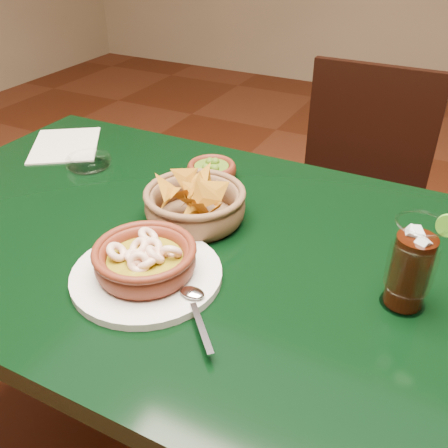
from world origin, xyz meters
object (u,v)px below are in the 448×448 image
at_px(shrimp_plate, 146,263).
at_px(chip_basket, 195,204).
at_px(dining_table, 169,267).
at_px(cola_drink, 411,266).
at_px(dining_chair, 351,204).

height_order(shrimp_plate, chip_basket, chip_basket).
height_order(dining_table, shrimp_plate, shrimp_plate).
bearing_deg(cola_drink, dining_table, 178.00).
distance_m(dining_table, chip_basket, 0.15).
relative_size(shrimp_plate, chip_basket, 1.37).
height_order(dining_table, dining_chair, dining_chair).
relative_size(dining_table, chip_basket, 5.14).
distance_m(dining_chair, cola_drink, 0.83).
distance_m(dining_table, dining_chair, 0.76).
xyz_separation_m(shrimp_plate, chip_basket, (-0.02, 0.20, 0.01)).
relative_size(shrimp_plate, cola_drink, 1.83).
bearing_deg(shrimp_plate, cola_drink, 18.42).
xyz_separation_m(chip_basket, cola_drink, (0.42, -0.07, 0.04)).
bearing_deg(dining_chair, cola_drink, -71.61).
bearing_deg(chip_basket, dining_chair, 74.92).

